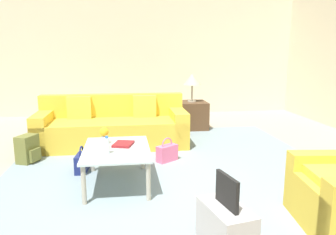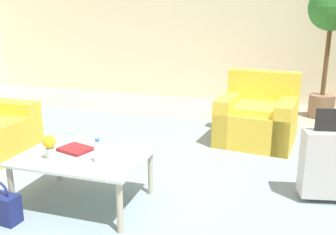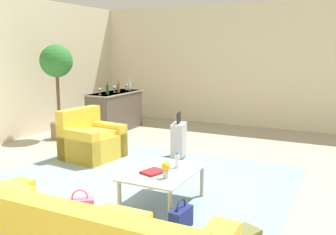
{
  "view_description": "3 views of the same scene",
  "coord_description": "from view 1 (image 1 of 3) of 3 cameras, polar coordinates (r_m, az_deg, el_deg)",
  "views": [
    {
      "loc": [
        3.38,
        -0.4,
        1.57
      ],
      "look_at": [
        -0.37,
        0.11,
        0.81
      ],
      "focal_mm": 35.0,
      "sensor_mm": 36.0,
      "label": 1
    },
    {
      "loc": [
        1.2,
        -3.15,
        1.63
      ],
      "look_at": [
        0.12,
        0.27,
        0.63
      ],
      "focal_mm": 40.0,
      "sensor_mm": 36.0,
      "label": 2
    },
    {
      "loc": [
        -4.43,
        -2.56,
        1.97
      ],
      "look_at": [
        -0.03,
        -0.39,
        1.07
      ],
      "focal_mm": 40.0,
      "sensor_mm": 36.0,
      "label": 3
    }
  ],
  "objects": [
    {
      "name": "area_rug",
      "position": [
        4.32,
        0.76,
        -9.98
      ],
      "size": [
        5.2,
        4.4,
        0.01
      ],
      "primitive_type": "cube",
      "color": "gray",
      "rests_on": "ground"
    },
    {
      "name": "water_bottle",
      "position": [
        3.73,
        -10.59,
        -4.83
      ],
      "size": [
        0.06,
        0.06,
        0.2
      ],
      "color": "silver",
      "rests_on": "coffee_table"
    },
    {
      "name": "handbag_pink",
      "position": [
        4.81,
        -0.17,
        -6.15
      ],
      "size": [
        0.3,
        0.34,
        0.36
      ],
      "color": "pink",
      "rests_on": "ground"
    },
    {
      "name": "table_lamp",
      "position": [
        6.75,
        4.24,
        6.55
      ],
      "size": [
        0.37,
        0.37,
        0.58
      ],
      "color": "#ADA899",
      "rests_on": "side_table"
    },
    {
      "name": "couch",
      "position": [
        5.72,
        -9.6,
        -1.75
      ],
      "size": [
        0.94,
        2.49,
        0.84
      ],
      "color": "gold",
      "rests_on": "ground"
    },
    {
      "name": "wall_left",
      "position": [
        8.45,
        -5.18,
        11.11
      ],
      "size": [
        0.12,
        8.0,
        3.1
      ],
      "primitive_type": "cube",
      "color": "beige",
      "rests_on": "ground"
    },
    {
      "name": "ground_plane",
      "position": [
        3.75,
        -0.95,
        -13.49
      ],
      "size": [
        12.0,
        12.0,
        0.0
      ],
      "primitive_type": "plane",
      "color": "#A89E89"
    },
    {
      "name": "flower_vase",
      "position": [
        4.13,
        -11.03,
        -2.85
      ],
      "size": [
        0.11,
        0.11,
        0.21
      ],
      "color": "#B2B7BC",
      "rests_on": "coffee_table"
    },
    {
      "name": "backpack_olive",
      "position": [
        5.16,
        -23.2,
        -5.13
      ],
      "size": [
        0.36,
        0.33,
        0.4
      ],
      "color": "olive",
      "rests_on": "ground"
    },
    {
      "name": "side_table",
      "position": [
        6.85,
        4.15,
        0.42
      ],
      "size": [
        0.61,
        0.61,
        0.56
      ],
      "primitive_type": "cube",
      "color": "#513823",
      "rests_on": "ground"
    },
    {
      "name": "coffee_table_book",
      "position": [
        4.05,
        -7.79,
        -4.59
      ],
      "size": [
        0.32,
        0.28,
        0.03
      ],
      "primitive_type": "cube",
      "rotation": [
        0.0,
        0.0,
        -0.29
      ],
      "color": "maroon",
      "rests_on": "coffee_table"
    },
    {
      "name": "coffee_table",
      "position": [
        3.95,
        -8.92,
        -6.03
      ],
      "size": [
        1.08,
        0.77,
        0.45
      ],
      "color": "silver",
      "rests_on": "ground"
    },
    {
      "name": "handbag_navy",
      "position": [
        4.54,
        -14.76,
        -7.58
      ],
      "size": [
        0.33,
        0.17,
        0.36
      ],
      "color": "navy",
      "rests_on": "ground"
    }
  ]
}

